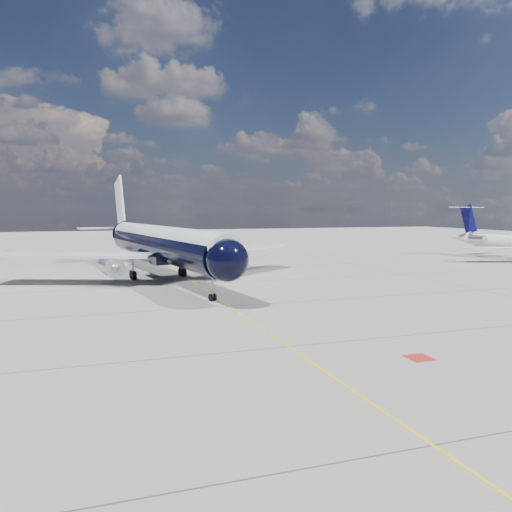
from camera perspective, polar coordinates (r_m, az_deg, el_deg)
name	(u,v)px	position (r m, az deg, el deg)	size (l,w,h in m)	color
ground	(189,279)	(67.52, -7.67, -2.60)	(320.00, 320.00, 0.00)	gray
taxiway_centerline	(197,284)	(62.67, -6.80, -3.20)	(0.16, 160.00, 0.01)	yellow
red_marking	(419,358)	(33.54, 18.14, -10.99)	(1.60, 1.60, 0.01)	maroon
main_airliner	(158,243)	(68.57, -11.13, 1.44)	(42.83, 52.58, 15.22)	black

